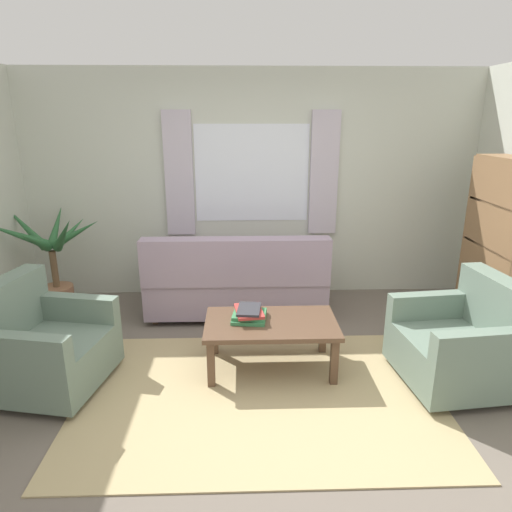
{
  "coord_description": "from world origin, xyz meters",
  "views": [
    {
      "loc": [
        -0.12,
        -3.01,
        2.07
      ],
      "look_at": [
        0.0,
        0.7,
        0.92
      ],
      "focal_mm": 31.51,
      "sensor_mm": 36.0,
      "label": 1
    }
  ],
  "objects_px": {
    "coffee_table": "(271,328)",
    "potted_plant": "(53,262)",
    "armchair_right": "(462,343)",
    "book_stack_on_table": "(249,314)",
    "couch": "(237,282)",
    "armchair_left": "(42,346)",
    "bookshelf": "(496,257)"
  },
  "relations": [
    {
      "from": "couch",
      "to": "armchair_right",
      "type": "height_order",
      "value": "couch"
    },
    {
      "from": "armchair_right",
      "to": "coffee_table",
      "type": "bearing_deg",
      "value": -105.97
    },
    {
      "from": "potted_plant",
      "to": "book_stack_on_table",
      "type": "bearing_deg",
      "value": -29.99
    },
    {
      "from": "book_stack_on_table",
      "to": "bookshelf",
      "type": "distance_m",
      "value": 2.51
    },
    {
      "from": "bookshelf",
      "to": "book_stack_on_table",
      "type": "bearing_deg",
      "value": 104.66
    },
    {
      "from": "potted_plant",
      "to": "bookshelf",
      "type": "distance_m",
      "value": 4.56
    },
    {
      "from": "armchair_left",
      "to": "book_stack_on_table",
      "type": "xyz_separation_m",
      "value": [
        1.63,
        0.26,
        0.13
      ]
    },
    {
      "from": "coffee_table",
      "to": "potted_plant",
      "type": "xyz_separation_m",
      "value": [
        -2.28,
        1.27,
        0.19
      ]
    },
    {
      "from": "armchair_left",
      "to": "book_stack_on_table",
      "type": "height_order",
      "value": "armchair_left"
    },
    {
      "from": "couch",
      "to": "coffee_table",
      "type": "xyz_separation_m",
      "value": [
        0.3,
        -1.14,
        0.01
      ]
    },
    {
      "from": "couch",
      "to": "armchair_left",
      "type": "distance_m",
      "value": 2.02
    },
    {
      "from": "armchair_right",
      "to": "bookshelf",
      "type": "bearing_deg",
      "value": 136.33
    },
    {
      "from": "book_stack_on_table",
      "to": "potted_plant",
      "type": "relative_size",
      "value": 0.28
    },
    {
      "from": "potted_plant",
      "to": "armchair_right",
      "type": "bearing_deg",
      "value": -21.97
    },
    {
      "from": "bookshelf",
      "to": "coffee_table",
      "type": "bearing_deg",
      "value": 107.05
    },
    {
      "from": "couch",
      "to": "book_stack_on_table",
      "type": "height_order",
      "value": "couch"
    },
    {
      "from": "couch",
      "to": "armchair_left",
      "type": "relative_size",
      "value": 1.94
    },
    {
      "from": "book_stack_on_table",
      "to": "coffee_table",
      "type": "bearing_deg",
      "value": -16.39
    },
    {
      "from": "couch",
      "to": "armchair_left",
      "type": "bearing_deg",
      "value": 41.74
    },
    {
      "from": "potted_plant",
      "to": "couch",
      "type": "bearing_deg",
      "value": -3.6
    },
    {
      "from": "armchair_right",
      "to": "bookshelf",
      "type": "height_order",
      "value": "bookshelf"
    },
    {
      "from": "armchair_left",
      "to": "coffee_table",
      "type": "bearing_deg",
      "value": -72.65
    },
    {
      "from": "potted_plant",
      "to": "bookshelf",
      "type": "height_order",
      "value": "bookshelf"
    },
    {
      "from": "couch",
      "to": "coffee_table",
      "type": "relative_size",
      "value": 1.73
    },
    {
      "from": "coffee_table",
      "to": "bookshelf",
      "type": "xyz_separation_m",
      "value": [
        2.23,
        0.68,
        0.38
      ]
    },
    {
      "from": "couch",
      "to": "potted_plant",
      "type": "xyz_separation_m",
      "value": [
        -1.98,
        0.12,
        0.2
      ]
    },
    {
      "from": "armchair_left",
      "to": "bookshelf",
      "type": "distance_m",
      "value": 4.16
    },
    {
      "from": "coffee_table",
      "to": "bookshelf",
      "type": "bearing_deg",
      "value": 17.05
    },
    {
      "from": "armchair_right",
      "to": "book_stack_on_table",
      "type": "relative_size",
      "value": 2.72
    },
    {
      "from": "armchair_right",
      "to": "book_stack_on_table",
      "type": "bearing_deg",
      "value": -106.69
    },
    {
      "from": "coffee_table",
      "to": "book_stack_on_table",
      "type": "bearing_deg",
      "value": 163.61
    },
    {
      "from": "armchair_left",
      "to": "coffee_table",
      "type": "xyz_separation_m",
      "value": [
        1.81,
        0.2,
        0.03
      ]
    }
  ]
}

